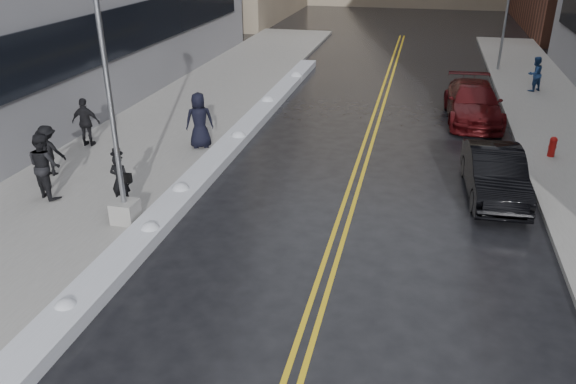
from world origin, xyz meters
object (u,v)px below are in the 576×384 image
Objects in this scene: fire_hydrant at (553,146)px; pedestrian_b at (45,166)px; pedestrian_fedora at (120,181)px; car_black at (495,173)px; pedestrian_east at (535,74)px; car_maroon at (473,102)px; traffic_signal at (507,10)px; lamppost at (115,140)px; pedestrian_c at (199,120)px; pedestrian_d at (86,122)px; pedestrian_e at (49,150)px.

pedestrian_b is (-15.31, -7.07, 0.60)m from fire_hydrant.
pedestrian_fedora is 11.14m from car_black.
pedestrian_east is 0.32× the size of car_maroon.
fire_hydrant is 0.14× the size of car_maroon.
car_black reaches higher than fire_hydrant.
pedestrian_fedora is at bearing -120.21° from traffic_signal.
pedestrian_b reaches higher than fire_hydrant.
pedestrian_fedora is at bearing -150.79° from fire_hydrant.
traffic_signal is 3.68× the size of pedestrian_fedora.
car_black is (10.01, 4.44, -1.80)m from lamppost.
pedestrian_fedora is 21.35m from pedestrian_east.
car_black is at bearing -159.44° from pedestrian_fedora.
pedestrian_c is at bearing 91.42° from lamppost.
pedestrian_fedora is 15.36m from car_maroon.
car_maroon is at bearing 19.79° from pedestrian_east.
pedestrian_d is at bearing -47.33° from pedestrian_b.
pedestrian_c is (-12.45, -2.02, 0.63)m from fire_hydrant.
traffic_signal is at bearing 75.79° from car_maroon.
pedestrian_e is (-3.96, 2.43, -1.54)m from lamppost.
lamppost is at bearing -159.44° from car_black.
pedestrian_d reaches higher than pedestrian_e.
traffic_signal is at bearing -114.16° from pedestrian_east.
pedestrian_east reaches higher than fire_hydrant.
traffic_signal is at bearing -139.88° from pedestrian_d.
pedestrian_e is at bearing 18.10° from pedestrian_c.
fire_hydrant is 14.30m from traffic_signal.
pedestrian_fedora is 0.81× the size of pedestrian_b.
pedestrian_fedora is at bearing -135.05° from car_maroon.
lamppost is at bearing 14.63° from pedestrian_east.
traffic_signal is 1.12× the size of car_maroon.
traffic_signal reaches higher than pedestrian_c.
pedestrian_b reaches higher than pedestrian_east.
traffic_signal reaches higher than fire_hydrant.
car_black is at bearing -95.82° from traffic_signal.
pedestrian_c is at bearing -126.72° from traffic_signal.
pedestrian_b is at bearing -168.29° from car_black.
pedestrian_d is 14.31m from car_black.
pedestrian_east is (1.19, -4.65, -2.40)m from traffic_signal.
fire_hydrant is at bearing -149.14° from pedestrian_fedora.
traffic_signal reaches higher than pedestrian_e.
pedestrian_b is at bearing 120.88° from pedestrian_e.
pedestrian_e is (-3.81, -3.55, -0.19)m from pedestrian_c.
pedestrian_e is at bearing 90.53° from pedestrian_d.
fire_hydrant is 0.36× the size of pedestrian_b.
pedestrian_fedora is at bearing -164.44° from car_black.
traffic_signal is at bearing 61.79° from lamppost.
pedestrian_b is 0.45× the size of car_black.
pedestrian_e reaches higher than car_maroon.
pedestrian_d is at bearing -47.60° from pedestrian_fedora.
fire_hydrant is at bearing 164.35° from pedestrian_c.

